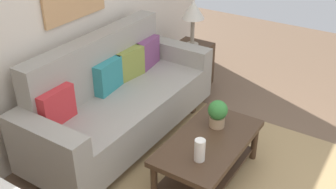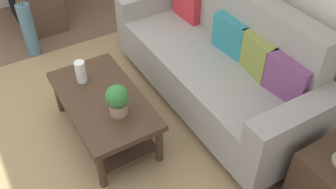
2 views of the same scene
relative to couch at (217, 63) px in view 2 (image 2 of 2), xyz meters
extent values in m
plane|color=brown|center=(-0.25, -1.67, -0.43)|extent=(9.30, 9.30, 0.00)
cube|color=#A38456|center=(-0.25, -1.17, -0.42)|extent=(2.63, 1.95, 0.01)
cube|color=gray|center=(0.00, -0.06, -0.11)|extent=(1.82, 0.84, 0.40)
cube|color=gray|center=(0.00, 0.26, 0.37)|extent=(1.82, 0.20, 0.56)
cube|color=gray|center=(-1.01, -0.06, -0.01)|extent=(0.20, 0.84, 0.60)
cube|color=gray|center=(1.01, -0.06, -0.01)|extent=(0.20, 0.84, 0.60)
cube|color=#422D1E|center=(-0.81, -0.06, -0.37)|extent=(0.08, 0.74, 0.12)
cube|color=#422D1E|center=(0.81, -0.06, -0.37)|extent=(0.08, 0.74, 0.12)
cube|color=red|center=(-0.69, 0.13, 0.25)|extent=(0.36, 0.13, 0.32)
cube|color=teal|center=(0.00, 0.13, 0.25)|extent=(0.37, 0.16, 0.32)
cube|color=olive|center=(0.35, 0.13, 0.25)|extent=(0.37, 0.17, 0.32)
cube|color=#7A4270|center=(0.69, 0.13, 0.25)|extent=(0.37, 0.16, 0.32)
cube|color=#422D1E|center=(-0.10, -1.08, -0.03)|extent=(1.10, 0.60, 0.05)
cube|color=#422D1E|center=(-0.10, -1.08, -0.31)|extent=(0.98, 0.50, 0.02)
cylinder|color=#422D1E|center=(-0.59, -1.33, -0.24)|extent=(0.06, 0.06, 0.38)
cylinder|color=#422D1E|center=(0.39, -1.33, -0.24)|extent=(0.06, 0.06, 0.38)
cylinder|color=#422D1E|center=(-0.59, -0.83, -0.24)|extent=(0.06, 0.06, 0.38)
cylinder|color=#422D1E|center=(0.39, -0.83, -0.24)|extent=(0.06, 0.06, 0.38)
cylinder|color=white|center=(-0.38, -1.14, 0.10)|extent=(0.09, 0.09, 0.20)
cylinder|color=tan|center=(0.13, -1.04, 0.05)|extent=(0.14, 0.14, 0.10)
sphere|color=#337B35|center=(0.13, -1.04, 0.17)|extent=(0.18, 0.18, 0.18)
cube|color=#422D1E|center=(1.41, -0.04, -0.15)|extent=(0.44, 0.44, 0.56)
cube|color=black|center=(-2.35, -1.29, -0.13)|extent=(0.52, 0.02, 0.44)
cylinder|color=slate|center=(-1.64, -1.29, -0.13)|extent=(0.14, 0.14, 0.61)
camera|label=1|loc=(-2.65, -2.30, 2.06)|focal=42.40mm
camera|label=2|loc=(2.15, -1.79, 2.07)|focal=40.69mm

